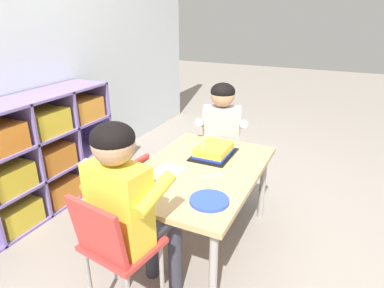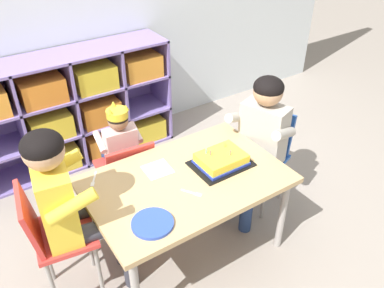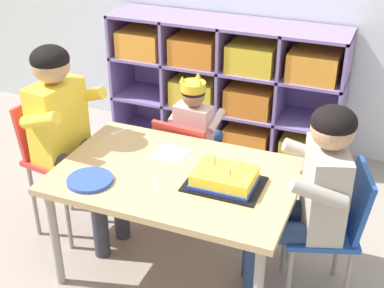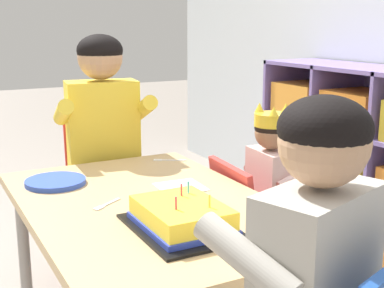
{
  "view_description": "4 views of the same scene",
  "coord_description": "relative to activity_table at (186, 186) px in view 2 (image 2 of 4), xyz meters",
  "views": [
    {
      "loc": [
        -1.74,
        -0.78,
        1.53
      ],
      "look_at": [
        0.1,
        0.1,
        0.7
      ],
      "focal_mm": 31.03,
      "sensor_mm": 36.0,
      "label": 1
    },
    {
      "loc": [
        -0.94,
        -1.48,
        2.01
      ],
      "look_at": [
        0.1,
        0.09,
        0.74
      ],
      "focal_mm": 36.87,
      "sensor_mm": 36.0,
      "label": 2
    },
    {
      "loc": [
        0.88,
        -1.98,
        1.93
      ],
      "look_at": [
        0.08,
        0.01,
        0.75
      ],
      "focal_mm": 50.58,
      "sensor_mm": 36.0,
      "label": 3
    },
    {
      "loc": [
        1.48,
        -0.63,
        1.15
      ],
      "look_at": [
        0.18,
        0.06,
        0.8
      ],
      "focal_mm": 49.87,
      "sensor_mm": 36.0,
      "label": 4
    }
  ],
  "objects": [
    {
      "name": "fork_beside_plate_stack",
      "position": [
        -0.04,
        -0.13,
        0.06
      ],
      "size": [
        0.08,
        0.11,
        0.0
      ],
      "rotation": [
        0.0,
        0.0,
        2.15
      ],
      "color": "white",
      "rests_on": "activity_table"
    },
    {
      "name": "classroom_chair_blue",
      "position": [
        -0.15,
        0.52,
        -0.15
      ],
      "size": [
        0.38,
        0.38,
        0.62
      ],
      "rotation": [
        0.0,
        0.0,
        3.06
      ],
      "color": "red",
      "rests_on": "ground"
    },
    {
      "name": "classroom_chair_guest_side",
      "position": [
        0.73,
        0.12,
        -0.11
      ],
      "size": [
        0.43,
        0.4,
        0.7
      ],
      "rotation": [
        0.0,
        0.0,
        -1.25
      ],
      "color": "#1E4CA8",
      "rests_on": "ground"
    },
    {
      "name": "adult_helper_seated",
      "position": [
        -0.64,
        0.08,
        0.16
      ],
      "size": [
        0.45,
        0.44,
        1.09
      ],
      "rotation": [
        0.0,
        0.0,
        1.42
      ],
      "color": "yellow",
      "rests_on": "ground"
    },
    {
      "name": "guest_at_table_side",
      "position": [
        0.62,
        0.08,
        0.09
      ],
      "size": [
        0.48,
        0.46,
        1.0
      ],
      "rotation": [
        0.0,
        0.0,
        -1.25
      ],
      "color": "#B2ADA3",
      "rests_on": "ground"
    },
    {
      "name": "birthday_cake_on_tray",
      "position": [
        0.24,
        -0.01,
        0.09
      ],
      "size": [
        0.35,
        0.26,
        0.11
      ],
      "color": "black",
      "rests_on": "activity_table"
    },
    {
      "name": "ground",
      "position": [
        0.0,
        0.0,
        -0.53
      ],
      "size": [
        16.0,
        16.0,
        0.0
      ],
      "primitive_type": "plane",
      "color": "gray"
    },
    {
      "name": "activity_table",
      "position": [
        0.0,
        0.0,
        0.0
      ],
      "size": [
        1.13,
        0.74,
        0.58
      ],
      "color": "tan",
      "rests_on": "ground"
    },
    {
      "name": "storage_cubby_shelf",
      "position": [
        -0.18,
        1.35,
        -0.07
      ],
      "size": [
        1.63,
        0.37,
        0.93
      ],
      "color": "#7F6BB2",
      "rests_on": "ground"
    },
    {
      "name": "paper_napkin_square",
      "position": [
        -0.1,
        0.16,
        0.06
      ],
      "size": [
        0.16,
        0.16,
        0.0
      ],
      "primitive_type": "cube",
      "rotation": [
        0.0,
        0.0,
        -0.05
      ],
      "color": "white",
      "rests_on": "activity_table"
    },
    {
      "name": "fork_near_cake_tray",
      "position": [
        -0.45,
        0.28,
        0.06
      ],
      "size": [
        0.08,
        0.12,
        0.0
      ],
      "rotation": [
        0.0,
        0.0,
        1.02
      ],
      "color": "white",
      "rests_on": "activity_table"
    },
    {
      "name": "paper_plate_stack",
      "position": [
        -0.34,
        -0.21,
        0.06
      ],
      "size": [
        0.21,
        0.21,
        0.02
      ],
      "primitive_type": "cylinder",
      "color": "blue",
      "rests_on": "activity_table"
    },
    {
      "name": "classroom_chair_adult_side",
      "position": [
        -0.76,
        0.1,
        -0.04
      ],
      "size": [
        0.37,
        0.38,
        0.78
      ],
      "rotation": [
        0.0,
        0.0,
        1.42
      ],
      "color": "red",
      "rests_on": "ground"
    },
    {
      "name": "child_with_crown",
      "position": [
        -0.14,
        0.62,
        -0.0
      ],
      "size": [
        0.31,
        0.31,
        0.84
      ],
      "rotation": [
        0.0,
        0.0,
        3.06
      ],
      "color": "beige",
      "rests_on": "ground"
    }
  ]
}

